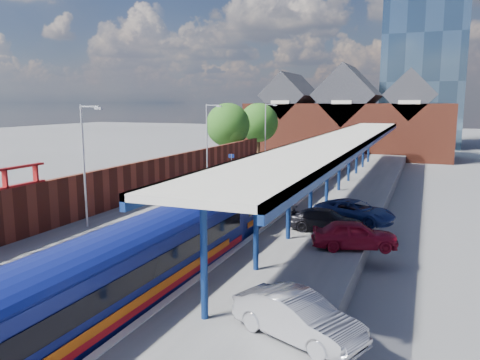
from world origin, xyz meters
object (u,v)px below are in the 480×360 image
at_px(lamp_post_b, 86,158).
at_px(parked_car_blue, 355,211).
at_px(platform_sign, 231,163).
at_px(parked_car_red, 354,235).
at_px(lamp_post_c, 208,139).
at_px(train, 299,173).
at_px(parked_car_dark, 327,220).
at_px(parked_car_silver, 298,317).
at_px(lamp_post_d, 266,129).

bearing_deg(lamp_post_b, parked_car_blue, 25.85).
xyz_separation_m(platform_sign, parked_car_red, (13.50, -16.44, -0.98)).
relative_size(lamp_post_c, platform_sign, 2.80).
bearing_deg(train, lamp_post_b, -114.23).
bearing_deg(parked_car_dark, lamp_post_b, 105.99).
relative_size(parked_car_red, parked_car_blue, 0.87).
bearing_deg(lamp_post_c, parked_car_silver, -58.89).
xyz_separation_m(lamp_post_b, lamp_post_c, (0.00, 16.00, 0.00)).
xyz_separation_m(parked_car_red, parked_car_dark, (-1.92, 2.68, -0.09)).
distance_m(lamp_post_d, parked_car_blue, 29.04).
relative_size(train, lamp_post_b, 9.42).
distance_m(train, platform_sign, 6.54).
xyz_separation_m(lamp_post_b, parked_car_silver, (14.58, -8.16, -3.29)).
height_order(train, lamp_post_d, lamp_post_d).
relative_size(lamp_post_b, lamp_post_c, 1.00).
bearing_deg(parked_car_blue, parked_car_dark, 172.57).
bearing_deg(parked_car_silver, train, 37.32).
height_order(lamp_post_c, parked_car_dark, lamp_post_c).
relative_size(lamp_post_b, parked_car_silver, 1.65).
bearing_deg(train, parked_car_silver, -75.29).
relative_size(platform_sign, parked_car_silver, 0.59).
relative_size(parked_car_red, parked_car_silver, 0.98).
bearing_deg(lamp_post_c, lamp_post_d, 90.00).
bearing_deg(parked_car_red, train, 6.01).
relative_size(lamp_post_b, parked_car_red, 1.69).
bearing_deg(train, parked_car_blue, -59.49).
xyz_separation_m(lamp_post_c, parked_car_silver, (14.58, -24.16, -3.29)).
height_order(lamp_post_b, parked_car_dark, lamp_post_b).
bearing_deg(lamp_post_d, lamp_post_c, -90.00).
bearing_deg(lamp_post_b, lamp_post_d, 90.00).
distance_m(parked_car_silver, parked_car_blue, 15.01).
relative_size(platform_sign, parked_car_blue, 0.52).
height_order(parked_car_dark, parked_car_blue, parked_car_blue).
distance_m(lamp_post_d, parked_car_silver, 42.85).
bearing_deg(platform_sign, parked_car_silver, -63.19).
relative_size(lamp_post_b, platform_sign, 2.80).
relative_size(lamp_post_b, parked_car_dark, 1.65).
height_order(platform_sign, parked_car_dark, platform_sign).
relative_size(parked_car_silver, parked_car_dark, 1.00).
bearing_deg(parked_car_red, lamp_post_b, 78.21).
distance_m(lamp_post_b, lamp_post_c, 16.00).
relative_size(lamp_post_d, parked_car_red, 1.69).
height_order(train, parked_car_dark, train).
bearing_deg(lamp_post_c, lamp_post_b, -90.00).
relative_size(parked_car_dark, parked_car_blue, 0.89).
bearing_deg(lamp_post_c, parked_car_dark, -42.25).
bearing_deg(parked_car_red, parked_car_blue, -9.70).
bearing_deg(lamp_post_d, parked_car_dark, -65.00).
relative_size(parked_car_red, parked_car_dark, 0.98).
height_order(lamp_post_c, lamp_post_d, same).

